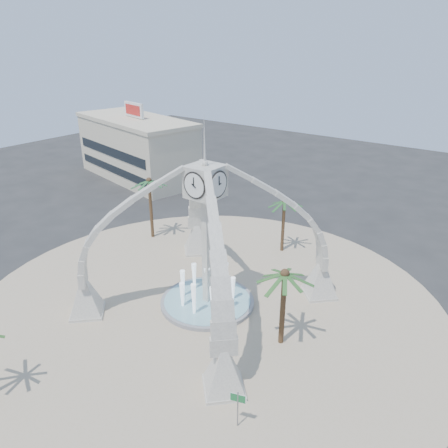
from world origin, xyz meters
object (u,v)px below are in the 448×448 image
Objects in this scene: palm_north at (284,202)px; fountain at (207,301)px; clock_tower at (206,236)px; street_sign at (238,402)px; palm_east at (285,275)px; palm_west at (149,181)px.

fountain is at bearing -90.12° from palm_north.
fountain is (0.00, 0.00, -6.20)m from clock_tower.
palm_north is 2.43× the size of street_sign.
palm_east is (7.65, -0.70, -0.63)m from clock_tower.
fountain is 3.05× the size of street_sign.
clock_tower reaches higher than fountain.
palm_west is at bearing 160.32° from palm_east.
palm_east is 22.55m from palm_west.
palm_west reaches higher than fountain.
fountain is 13.13m from street_sign.
clock_tower is 6.85× the size of street_sign.
palm_east is 2.57× the size of street_sign.
palm_west is (-13.57, 6.88, 6.40)m from fountain.
street_sign is (9.45, -21.66, -3.74)m from palm_north.
palm_west is 2.88× the size of street_sign.
clock_tower is 2.38× the size of palm_west.
clock_tower is at bearing -90.12° from palm_north.
palm_east is at bearing -19.68° from palm_west.
palm_north is 23.93m from street_sign.
clock_tower is 15.22m from palm_west.
fountain is at bearing 174.73° from palm_east.
palm_west is at bearing -156.78° from palm_north.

